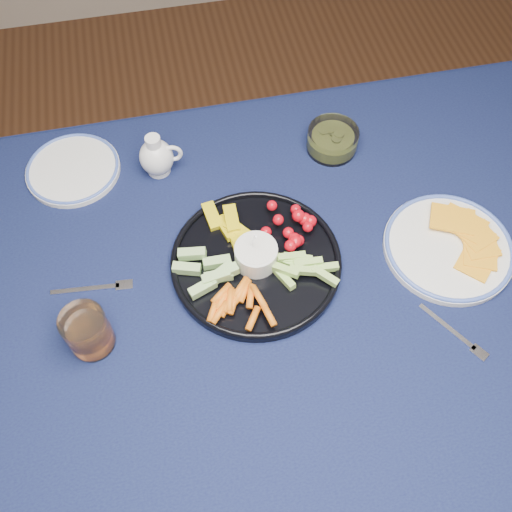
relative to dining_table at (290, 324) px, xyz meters
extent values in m
plane|color=brown|center=(0.00, 0.00, -0.66)|extent=(4.00, 4.00, 0.00)
cylinder|color=#4C2B19|center=(0.72, 0.42, -0.31)|extent=(0.07, 0.07, 0.70)
cube|color=#4C2B19|center=(0.00, 0.00, 0.06)|extent=(1.60, 1.00, 0.04)
cube|color=#0D1137|center=(0.00, 0.00, 0.08)|extent=(1.66, 1.06, 0.01)
cube|color=#0D1137|center=(0.00, 0.53, -0.06)|extent=(1.66, 0.01, 0.30)
cylinder|color=black|center=(-0.05, 0.10, 0.09)|extent=(0.32, 0.32, 0.01)
torus|color=black|center=(-0.05, 0.10, 0.11)|extent=(0.32, 0.32, 0.01)
cylinder|color=white|center=(-0.05, 0.10, 0.12)|extent=(0.08, 0.08, 0.04)
cylinder|color=white|center=(-0.05, 0.10, 0.14)|extent=(0.07, 0.07, 0.01)
cylinder|color=white|center=(-0.20, 0.37, 0.09)|extent=(0.05, 0.05, 0.01)
ellipsoid|color=white|center=(-0.20, 0.37, 0.13)|extent=(0.07, 0.07, 0.08)
cylinder|color=white|center=(-0.20, 0.37, 0.17)|extent=(0.03, 0.03, 0.03)
torus|color=white|center=(-0.17, 0.36, 0.14)|extent=(0.04, 0.01, 0.04)
torus|color=#4561C3|center=(-0.20, 0.37, 0.16)|extent=(0.04, 0.04, 0.00)
cylinder|color=silver|center=(0.17, 0.35, 0.11)|extent=(0.11, 0.11, 0.05)
cylinder|color=#60691E|center=(0.17, 0.35, 0.10)|extent=(0.09, 0.09, 0.03)
cylinder|color=white|center=(0.32, 0.05, 0.09)|extent=(0.25, 0.25, 0.01)
torus|color=#4561C3|center=(0.32, 0.05, 0.10)|extent=(0.25, 0.25, 0.01)
cylinder|color=silver|center=(-0.36, 0.00, 0.13)|extent=(0.08, 0.08, 0.09)
cylinder|color=#C36916|center=(-0.36, 0.00, 0.11)|extent=(0.07, 0.07, 0.05)
cube|color=silver|center=(-0.37, 0.11, 0.09)|extent=(0.13, 0.02, 0.00)
cube|color=silver|center=(-0.30, 0.10, 0.09)|extent=(0.03, 0.02, 0.00)
cube|color=silver|center=(0.26, -0.10, 0.09)|extent=(0.07, 0.11, 0.00)
cube|color=silver|center=(0.29, -0.16, 0.09)|extent=(0.03, 0.04, 0.00)
cylinder|color=white|center=(-0.38, 0.40, 0.09)|extent=(0.20, 0.20, 0.01)
torus|color=#4561C3|center=(-0.38, 0.40, 0.10)|extent=(0.19, 0.19, 0.01)
camera|label=1|loc=(-0.16, -0.45, 1.02)|focal=40.00mm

